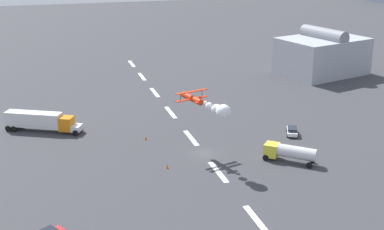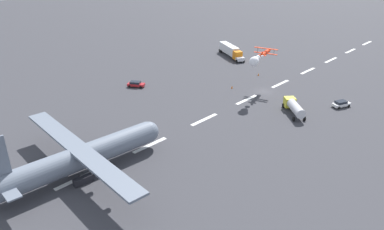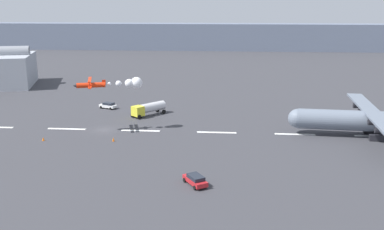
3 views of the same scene
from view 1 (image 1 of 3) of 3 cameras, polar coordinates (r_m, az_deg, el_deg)
The scene contains 15 objects.
ground_plane at distance 92.14m, azimuth 1.25°, elevation -4.15°, with size 440.00×440.00×0.00m, color #38383D.
runway_stripe_0 at distance 157.48m, azimuth -6.46°, elevation 5.47°, with size 8.00×0.90×0.01m, color white.
runway_stripe_1 at distance 142.55m, azimuth -5.36°, elevation 4.10°, with size 8.00×0.90×0.01m, color white.
runway_stripe_2 at distance 127.79m, azimuth -4.00°, elevation 2.41°, with size 8.00×0.90×0.01m, color white.
runway_stripe_3 at distance 113.27m, azimuth -2.30°, elevation 0.29°, with size 8.00×0.90×0.01m, color white.
runway_stripe_4 at distance 99.07m, azimuth -0.10°, elevation -2.46°, with size 8.00×0.90×0.01m, color white.
runway_stripe_5 at distance 85.37m, azimuth 2.83°, elevation -6.09°, with size 8.00×0.90×0.01m, color white.
runway_stripe_6 at distance 72.44m, azimuth 6.91°, elevation -11.04°, with size 8.00×0.90×0.01m, color white.
stunt_biplane_red at distance 85.03m, azimuth 2.14°, elevation 0.87°, with size 13.27×6.82×2.35m.
semi_truck_orange at distance 105.76m, azimuth -15.84°, elevation -0.58°, with size 9.13×14.47×3.70m.
fuel_tanker_truck at distance 89.76m, azimuth 10.36°, elevation -3.90°, with size 7.52×8.07×2.90m.
airport_staff_sedan at distance 102.04m, azimuth 10.64°, elevation -1.67°, with size 4.67×3.37×1.52m.
hangar_building at distance 147.96m, azimuth 13.71°, elevation 6.25°, with size 20.76×25.16×12.44m.
traffic_cone_near at distance 98.49m, azimuth -4.98°, elevation -2.43°, with size 0.44×0.44×0.75m, color orange.
traffic_cone_far at distance 86.55m, azimuth -2.69°, elevation -5.46°, with size 0.44×0.44×0.75m, color orange.
Camera 1 is at (80.93, -25.66, 35.81)m, focal length 49.97 mm.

